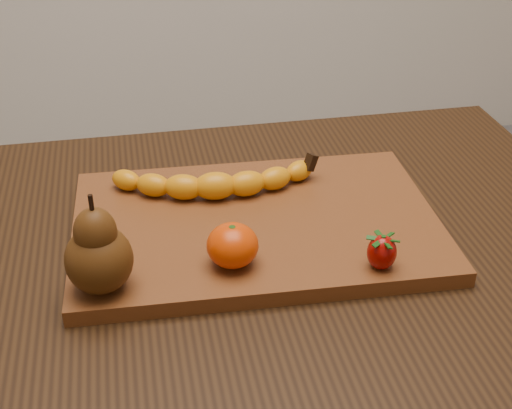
{
  "coord_description": "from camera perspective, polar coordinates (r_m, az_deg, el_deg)",
  "views": [
    {
      "loc": [
        -0.1,
        -0.7,
        1.26
      ],
      "look_at": [
        0.04,
        0.04,
        0.8
      ],
      "focal_mm": 50.0,
      "sensor_mm": 36.0,
      "label": 1
    }
  ],
  "objects": [
    {
      "name": "strawberry",
      "position": [
        0.8,
        10.04,
        -3.69
      ],
      "size": [
        0.04,
        0.04,
        0.04
      ],
      "primitive_type": null,
      "rotation": [
        0.0,
        0.0,
        -0.43
      ],
      "color": "#980804",
      "rests_on": "cutting_board"
    },
    {
      "name": "banana",
      "position": [
        0.92,
        -3.28,
        1.5
      ],
      "size": [
        0.24,
        0.08,
        0.04
      ],
      "primitive_type": null,
      "rotation": [
        0.0,
        0.0,
        -0.08
      ],
      "color": "orange",
      "rests_on": "cutting_board"
    },
    {
      "name": "cutting_board",
      "position": [
        0.89,
        0.0,
        -1.65
      ],
      "size": [
        0.46,
        0.32,
        0.02
      ],
      "primitive_type": "cube",
      "rotation": [
        0.0,
        0.0,
        -0.04
      ],
      "color": "brown",
      "rests_on": "table"
    },
    {
      "name": "pear",
      "position": [
        0.76,
        -12.62,
        -3.07
      ],
      "size": [
        0.09,
        0.09,
        0.11
      ],
      "primitive_type": null,
      "rotation": [
        0.0,
        0.0,
        0.28
      ],
      "color": "#4E2B0C",
      "rests_on": "cutting_board"
    },
    {
      "name": "table",
      "position": [
        0.92,
        -2.3,
        -8.74
      ],
      "size": [
        1.0,
        0.7,
        0.76
      ],
      "color": "black",
      "rests_on": "ground"
    },
    {
      "name": "mandarin",
      "position": [
        0.79,
        -1.89,
        -3.29
      ],
      "size": [
        0.07,
        0.07,
        0.05
      ],
      "primitive_type": "ellipsoid",
      "rotation": [
        0.0,
        0.0,
        -0.15
      ],
      "color": "#D83A02",
      "rests_on": "cutting_board"
    }
  ]
}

